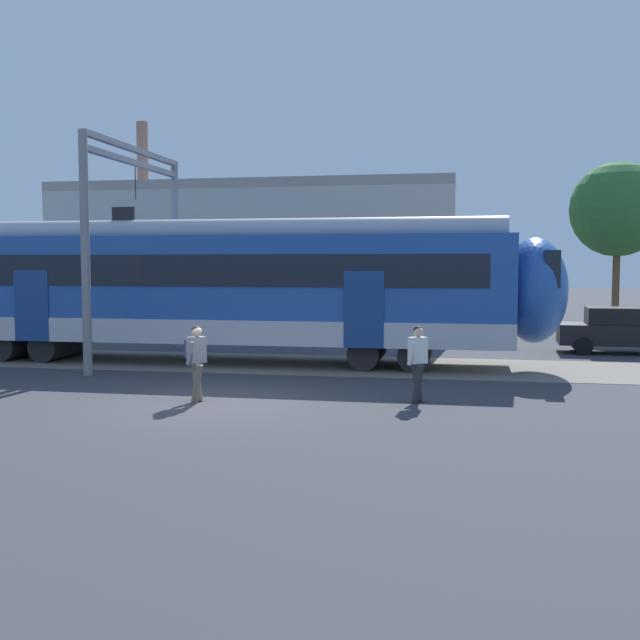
# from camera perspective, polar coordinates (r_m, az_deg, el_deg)

# --- Properties ---
(ground_plane) EXTENTS (160.00, 160.00, 0.00)m
(ground_plane) POSITION_cam_1_polar(r_m,az_deg,el_deg) (16.39, -8.08, -6.24)
(ground_plane) COLOR #38383D
(pedestrian_grey) EXTENTS (0.54, 0.67, 1.67)m
(pedestrian_grey) POSITION_cam_1_polar(r_m,az_deg,el_deg) (16.36, -9.43, -2.77)
(pedestrian_grey) COLOR #6B6051
(pedestrian_grey) RESTS_ON ground
(pedestrian_white) EXTENTS (0.47, 0.70, 1.67)m
(pedestrian_white) POSITION_cam_1_polar(r_m,az_deg,el_deg) (16.19, 7.46, -2.92)
(pedestrian_white) COLOR #28282D
(pedestrian_white) RESTS_ON ground
(parked_car_black) EXTENTS (4.08, 1.91, 1.54)m
(parked_car_black) POSITION_cam_1_polar(r_m,az_deg,el_deg) (26.84, 21.88, -0.72)
(parked_car_black) COLOR black
(parked_car_black) RESTS_ON ground
(catenary_gantry) EXTENTS (0.24, 6.64, 6.53)m
(catenary_gantry) POSITION_cam_1_polar(r_m,az_deg,el_deg) (23.78, -13.84, 7.37)
(catenary_gantry) COLOR gray
(catenary_gantry) RESTS_ON ground
(background_building) EXTENTS (16.98, 5.00, 9.20)m
(background_building) POSITION_cam_1_polar(r_m,az_deg,el_deg) (32.49, -4.98, 4.67)
(background_building) COLOR #B2A899
(background_building) RESTS_ON ground
(street_tree_right) EXTENTS (4.18, 4.18, 7.49)m
(street_tree_right) POSITION_cam_1_polar(r_m,az_deg,el_deg) (35.92, 21.76, 7.82)
(street_tree_right) COLOR brown
(street_tree_right) RESTS_ON ground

